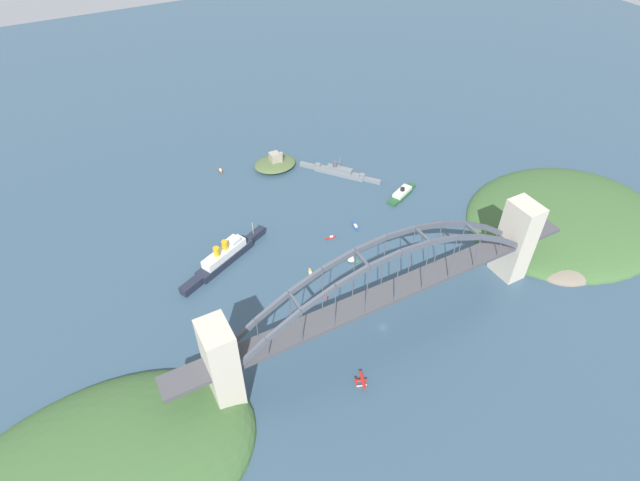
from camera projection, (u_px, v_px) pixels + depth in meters
name	position (u px, v px, depth m)	size (l,w,h in m)	color
ground_plane	(383.00, 327.00, 307.74)	(1400.00, 1400.00, 0.00)	#334C60
harbor_arch_bridge	(387.00, 293.00, 287.67)	(262.23, 20.62, 69.22)	beige
headland_west_shore	(97.00, 480.00, 238.77)	(155.68, 103.54, 27.71)	#3D6033
headland_east_shore	(565.00, 222.00, 383.76)	(157.68, 132.27, 23.40)	#3D6033
ocean_liner	(224.00, 257.00, 347.06)	(73.70, 39.28, 17.69)	#1E2333
naval_cruiser	(339.00, 172.00, 429.79)	(48.53, 59.61, 17.20)	slate
harbor_ferry_steamer	(402.00, 193.00, 407.54)	(34.30, 20.42, 7.27)	#23512D
fort_island_mid_harbor	(275.00, 163.00, 438.09)	(36.73, 30.09, 14.73)	#4C6038
seaplane_taxiing_near_bridge	(361.00, 381.00, 276.97)	(7.40, 11.63, 4.73)	#B7B7B2
small_boat_0	(351.00, 256.00, 348.23)	(8.16, 7.72, 10.04)	#2D6B3D
small_boat_1	(331.00, 237.00, 369.01)	(8.39, 2.13, 1.97)	#B2231E
small_boat_2	(220.00, 170.00, 434.95)	(3.12, 10.85, 2.14)	brown
small_boat_3	(311.00, 275.00, 340.04)	(5.24, 11.57, 2.39)	gold
small_boat_4	(355.00, 226.00, 378.82)	(3.89, 11.50, 2.02)	#234C8C
channel_marker_buoy	(327.00, 296.00, 325.04)	(2.20, 2.20, 2.75)	red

